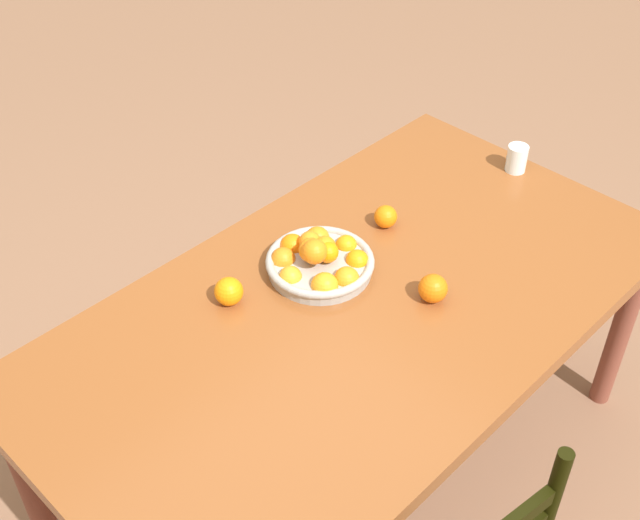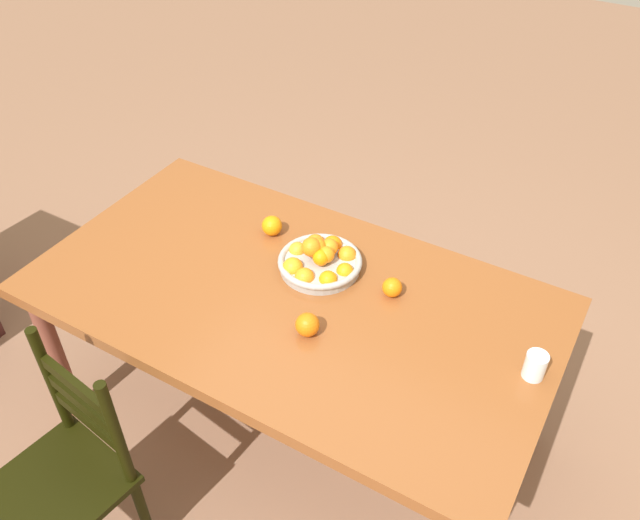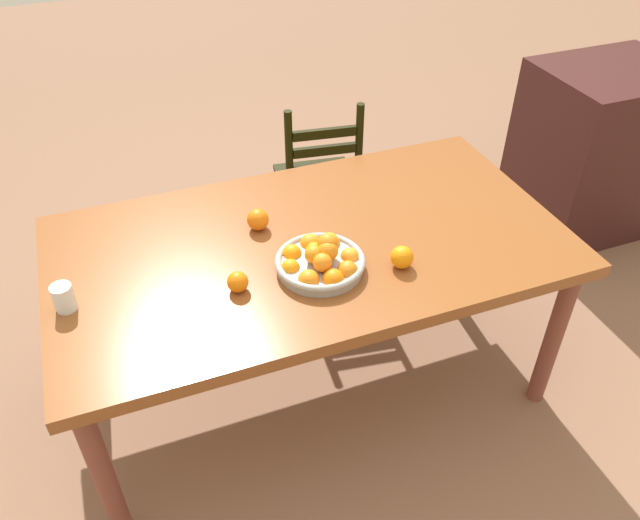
# 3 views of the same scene
# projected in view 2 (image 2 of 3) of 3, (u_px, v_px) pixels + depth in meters

# --- Properties ---
(ground_plane) EXTENTS (12.00, 12.00, 0.00)m
(ground_plane) POSITION_uv_depth(u_px,v_px,m) (296.00, 421.00, 2.76)
(ground_plane) COLOR #845D46
(dining_table) EXTENTS (1.84, 1.00, 0.75)m
(dining_table) POSITION_uv_depth(u_px,v_px,m) (291.00, 307.00, 2.32)
(dining_table) COLOR brown
(dining_table) RESTS_ON ground
(chair_near_window) EXTENTS (0.44, 0.44, 0.90)m
(chair_near_window) POSITION_uv_depth(u_px,v_px,m) (68.00, 476.00, 2.08)
(chair_near_window) COLOR black
(chair_near_window) RESTS_ON ground
(fruit_bowl) EXTENTS (0.31, 0.31, 0.13)m
(fruit_bowl) POSITION_uv_depth(u_px,v_px,m) (320.00, 260.00, 2.36)
(fruit_bowl) COLOR #9F9E9A
(fruit_bowl) RESTS_ON dining_table
(orange_loose_0) EXTENTS (0.08, 0.08, 0.08)m
(orange_loose_0) POSITION_uv_depth(u_px,v_px,m) (307.00, 325.00, 2.11)
(orange_loose_0) COLOR orange
(orange_loose_0) RESTS_ON dining_table
(orange_loose_1) EXTENTS (0.07, 0.07, 0.07)m
(orange_loose_1) POSITION_uv_depth(u_px,v_px,m) (392.00, 287.00, 2.25)
(orange_loose_1) COLOR orange
(orange_loose_1) RESTS_ON dining_table
(orange_loose_2) EXTENTS (0.08, 0.08, 0.08)m
(orange_loose_2) POSITION_uv_depth(u_px,v_px,m) (272.00, 226.00, 2.51)
(orange_loose_2) COLOR orange
(orange_loose_2) RESTS_ON dining_table
(drinking_glass) EXTENTS (0.07, 0.07, 0.09)m
(drinking_glass) POSITION_uv_depth(u_px,v_px,m) (535.00, 366.00, 1.97)
(drinking_glass) COLOR silver
(drinking_glass) RESTS_ON dining_table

